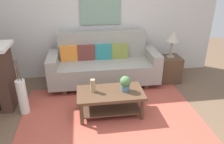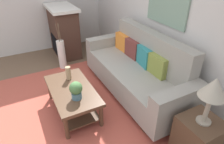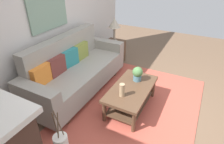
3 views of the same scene
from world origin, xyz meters
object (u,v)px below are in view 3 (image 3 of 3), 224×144
(couch, at_px, (76,71))
(throw_pillow_teal, at_px, (70,58))
(throw_pillow_maroon, at_px, (57,66))
(table_lamp, at_px, (114,24))
(tabletop_vase, at_px, (122,90))
(potted_plant_tabletop, at_px, (138,73))
(framed_painting, at_px, (48,8))
(side_table, at_px, (114,52))
(throw_pillow_orange, at_px, (41,75))
(throw_pillow_olive, at_px, (81,51))
(coffee_table, at_px, (131,93))

(couch, height_order, throw_pillow_teal, couch)
(couch, distance_m, throw_pillow_maroon, 0.45)
(throw_pillow_teal, relative_size, table_lamp, 0.63)
(couch, xyz_separation_m, tabletop_vase, (-0.30, -1.10, 0.11))
(potted_plant_tabletop, bearing_deg, throw_pillow_maroon, 114.52)
(potted_plant_tabletop, height_order, framed_painting, framed_painting)
(throw_pillow_maroon, xyz_separation_m, table_lamp, (1.78, -0.22, 0.31))
(side_table, height_order, table_lamp, table_lamp)
(throw_pillow_teal, bearing_deg, tabletop_vase, -103.78)
(throw_pillow_maroon, bearing_deg, potted_plant_tabletop, -65.48)
(throw_pillow_orange, distance_m, throw_pillow_teal, 0.71)
(couch, height_order, tabletop_vase, couch)
(throw_pillow_olive, bearing_deg, throw_pillow_orange, 180.00)
(side_table, bearing_deg, couch, 176.36)
(throw_pillow_olive, xyz_separation_m, framed_painting, (-0.35, 0.34, 0.87))
(couch, xyz_separation_m, potted_plant_tabletop, (0.23, -1.15, 0.14))
(throw_pillow_teal, distance_m, potted_plant_tabletop, 1.30)
(throw_pillow_orange, height_order, tabletop_vase, throw_pillow_orange)
(throw_pillow_teal, distance_m, side_table, 1.50)
(potted_plant_tabletop, xyz_separation_m, table_lamp, (1.20, 1.06, 0.42))
(framed_painting, bearing_deg, throw_pillow_maroon, -136.05)
(couch, relative_size, throw_pillow_teal, 6.28)
(throw_pillow_orange, distance_m, side_table, 2.19)
(throw_pillow_maroon, bearing_deg, couch, -19.53)
(throw_pillow_olive, xyz_separation_m, side_table, (1.08, -0.22, -0.40))
(table_lamp, bearing_deg, couch, 176.36)
(throw_pillow_orange, xyz_separation_m, table_lamp, (2.14, -0.22, 0.31))
(tabletop_vase, bearing_deg, table_lamp, 30.26)
(throw_pillow_olive, height_order, tabletop_vase, throw_pillow_olive)
(couch, bearing_deg, tabletop_vase, -105.28)
(throw_pillow_orange, bearing_deg, couch, -10.06)
(tabletop_vase, height_order, framed_painting, framed_painting)
(couch, xyz_separation_m, coffee_table, (-0.02, -1.15, -0.12))
(side_table, relative_size, table_lamp, 0.98)
(potted_plant_tabletop, relative_size, table_lamp, 0.46)
(coffee_table, relative_size, side_table, 1.96)
(coffee_table, bearing_deg, throw_pillow_teal, 89.11)
(throw_pillow_teal, distance_m, tabletop_vase, 1.27)
(throw_pillow_olive, xyz_separation_m, coffee_table, (-0.37, -1.27, -0.37))
(side_table, bearing_deg, throw_pillow_maroon, 173.08)
(throw_pillow_orange, relative_size, throw_pillow_olive, 1.00)
(table_lamp, bearing_deg, throw_pillow_olive, 168.63)
(potted_plant_tabletop, distance_m, table_lamp, 1.66)
(throw_pillow_teal, height_order, throw_pillow_olive, same)
(throw_pillow_maroon, bearing_deg, framed_painting, 43.95)
(throw_pillow_olive, relative_size, table_lamp, 0.63)
(throw_pillow_teal, relative_size, coffee_table, 0.33)
(tabletop_vase, bearing_deg, throw_pillow_olive, 61.92)
(throw_pillow_olive, xyz_separation_m, table_lamp, (1.08, -0.22, 0.31))
(couch, distance_m, coffee_table, 1.16)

